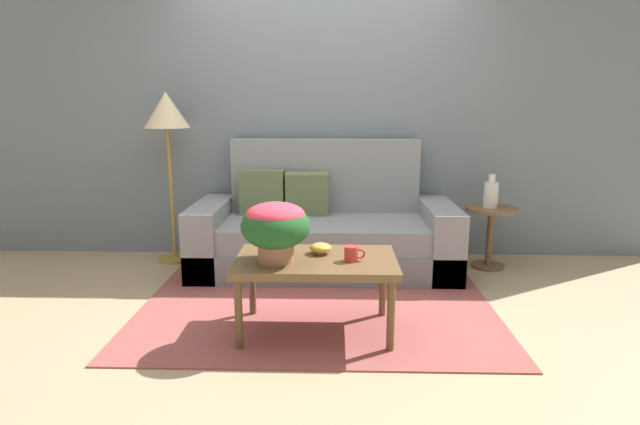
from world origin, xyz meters
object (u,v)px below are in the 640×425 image
at_px(side_table, 490,226).
at_px(snack_bowl, 321,248).
at_px(coffee_table, 316,266).
at_px(floor_lamp, 167,120).
at_px(potted_plant, 276,225).
at_px(table_vase, 491,194).
at_px(coffee_mug, 352,254).
at_px(couch, 323,232).

bearing_deg(side_table, snack_bowl, -139.02).
bearing_deg(coffee_table, snack_bowl, 74.04).
xyz_separation_m(floor_lamp, potted_plant, (1.09, -1.51, -0.55)).
relative_size(coffee_table, snack_bowl, 7.09).
xyz_separation_m(coffee_table, table_vase, (1.42, 1.32, 0.22)).
xyz_separation_m(coffee_mug, table_vase, (1.21, 1.37, 0.12)).
relative_size(side_table, table_vase, 1.87).
xyz_separation_m(floor_lamp, coffee_mug, (1.53, -1.48, -0.73)).
xyz_separation_m(couch, floor_lamp, (-1.33, 0.17, 0.93)).
bearing_deg(couch, coffee_mug, -81.40).
xyz_separation_m(coffee_table, side_table, (1.43, 1.31, -0.06)).
bearing_deg(table_vase, coffee_mug, -131.43).
relative_size(side_table, snack_bowl, 3.86).
height_order(coffee_table, table_vase, table_vase).
xyz_separation_m(floor_lamp, snack_bowl, (1.34, -1.34, -0.73)).
relative_size(couch, coffee_table, 2.24).
relative_size(coffee_mug, table_vase, 0.44).
xyz_separation_m(couch, table_vase, (1.41, 0.06, 0.33)).
relative_size(coffee_table, potted_plant, 2.39).
height_order(potted_plant, snack_bowl, potted_plant).
distance_m(couch, side_table, 1.42).
relative_size(potted_plant, snack_bowl, 2.96).
bearing_deg(coffee_table, potted_plant, -161.64).
bearing_deg(side_table, coffee_mug, -131.81).
bearing_deg(table_vase, floor_lamp, 177.65).
bearing_deg(side_table, coffee_table, -137.53).
distance_m(floor_lamp, table_vase, 2.81).
xyz_separation_m(side_table, coffee_mug, (-1.22, -1.36, 0.16)).
distance_m(coffee_table, coffee_mug, 0.24).
height_order(side_table, snack_bowl, snack_bowl).
xyz_separation_m(potted_plant, coffee_mug, (0.44, 0.02, -0.17)).
height_order(side_table, floor_lamp, floor_lamp).
bearing_deg(coffee_mug, coffee_table, 165.97).
xyz_separation_m(potted_plant, table_vase, (1.65, 1.39, -0.05)).
xyz_separation_m(couch, coffee_table, (-0.01, -1.26, 0.11)).
bearing_deg(couch, table_vase, 2.30).
xyz_separation_m(side_table, potted_plant, (-1.66, -1.39, 0.33)).
bearing_deg(floor_lamp, potted_plant, -54.19).
bearing_deg(coffee_mug, snack_bowl, 142.79).
height_order(floor_lamp, snack_bowl, floor_lamp).
bearing_deg(snack_bowl, coffee_mug, -37.21).
bearing_deg(floor_lamp, coffee_mug, -44.11).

